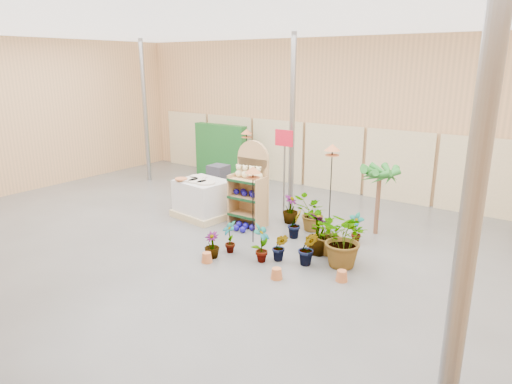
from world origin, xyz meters
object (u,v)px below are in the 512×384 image
at_px(display_shelf, 251,187).
at_px(bird_table_front, 253,172).
at_px(pallet_stack, 203,199).
at_px(potted_plant_2, 328,234).

height_order(display_shelf, bird_table_front, display_shelf).
height_order(pallet_stack, potted_plant_2, pallet_stack).
bearing_deg(bird_table_front, potted_plant_2, 12.04).
xyz_separation_m(bird_table_front, potted_plant_2, (1.62, 0.35, -1.13)).
xyz_separation_m(pallet_stack, bird_table_front, (2.03, -0.64, 1.09)).
height_order(pallet_stack, bird_table_front, bird_table_front).
xyz_separation_m(display_shelf, pallet_stack, (-1.31, -0.28, -0.46)).
distance_m(display_shelf, bird_table_front, 1.33).
bearing_deg(potted_plant_2, pallet_stack, 175.39).
relative_size(pallet_stack, bird_table_front, 0.87).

